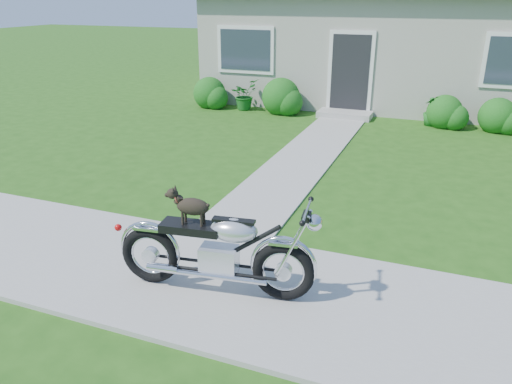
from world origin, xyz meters
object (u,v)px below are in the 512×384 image
at_px(potted_plant_left, 244,95).
at_px(potted_plant_right, 432,110).
at_px(motorcycle_with_dog, 218,249).
at_px(house, 423,27).

distance_m(potted_plant_left, potted_plant_right, 5.06).
xyz_separation_m(potted_plant_left, motorcycle_with_dog, (3.36, -8.76, 0.13)).
relative_size(house, potted_plant_right, 16.59).
height_order(potted_plant_left, motorcycle_with_dog, motorcycle_with_dog).
distance_m(potted_plant_right, motorcycle_with_dog, 8.93).
bearing_deg(potted_plant_left, motorcycle_with_dog, -69.04).
distance_m(potted_plant_left, motorcycle_with_dog, 9.38).
bearing_deg(potted_plant_right, house, 101.31).
height_order(house, motorcycle_with_dog, house).
xyz_separation_m(house, potted_plant_right, (0.69, -3.44, -1.78)).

